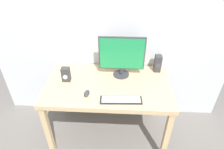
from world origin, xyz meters
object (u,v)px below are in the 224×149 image
desk (108,90)px  monitor (122,56)px  audio_controller (66,74)px  keyboard_primary (121,100)px  speaker_right (158,63)px  mouse (87,93)px

desk → monitor: 0.39m
audio_controller → keyboard_primary: bearing=-25.9°
keyboard_primary → speaker_right: size_ratio=2.04×
keyboard_primary → audio_controller: size_ratio=2.52×
keyboard_primary → speaker_right: speaker_right is taller
speaker_right → keyboard_primary: bearing=-127.2°
monitor → keyboard_primary: (0.01, -0.43, -0.23)m
keyboard_primary → audio_controller: (-0.59, 0.29, 0.07)m
monitor → speaker_right: (0.41, 0.10, -0.14)m
desk → keyboard_primary: 0.30m
keyboard_primary → mouse: bearing=169.1°
desk → audio_controller: 0.48m
speaker_right → audio_controller: (-0.99, -0.25, -0.02)m
desk → keyboard_primary: bearing=-61.3°
keyboard_primary → speaker_right: bearing=52.8°
mouse → speaker_right: 0.88m
desk → audio_controller: size_ratio=8.28×
monitor → keyboard_primary: size_ratio=1.21×
speaker_right → audio_controller: 1.03m
desk → speaker_right: size_ratio=6.71×
mouse → audio_controller: (-0.25, 0.22, 0.06)m
desk → keyboard_primary: size_ratio=3.28×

